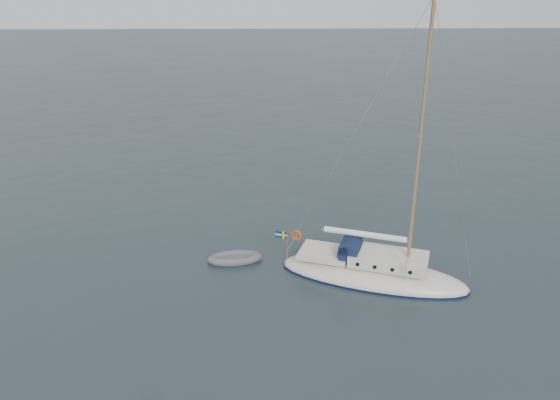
{
  "coord_description": "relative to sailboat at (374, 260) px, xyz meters",
  "views": [
    {
      "loc": [
        -2.36,
        -24.44,
        13.65
      ],
      "look_at": [
        -1.65,
        0.0,
        3.79
      ],
      "focal_mm": 35.0,
      "sensor_mm": 36.0,
      "label": 1
    }
  ],
  "objects": [
    {
      "name": "ground",
      "position": [
        -2.87,
        1.1,
        -1.04
      ],
      "size": [
        300.0,
        300.0,
        0.0
      ],
      "primitive_type": "plane",
      "color": "black",
      "rests_on": "ground"
    },
    {
      "name": "sailboat",
      "position": [
        0.0,
        0.0,
        0.0
      ],
      "size": [
        9.65,
        2.89,
        13.74
      ],
      "rotation": [
        0.0,
        0.0,
        -0.35
      ],
      "color": "beige",
      "rests_on": "ground"
    },
    {
      "name": "dinghy",
      "position": [
        -6.87,
        1.99,
        -0.86
      ],
      "size": [
        2.87,
        1.3,
        0.41
      ],
      "rotation": [
        0.0,
        0.0,
        0.13
      ],
      "color": "#545459",
      "rests_on": "ground"
    }
  ]
}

